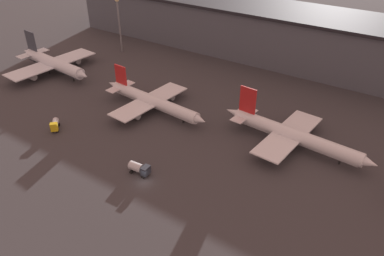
% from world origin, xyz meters
% --- Properties ---
extents(ground, '(600.00, 600.00, 0.00)m').
position_xyz_m(ground, '(0.00, 0.00, 0.00)').
color(ground, '#383538').
extents(terminal_building, '(208.12, 30.84, 20.72)m').
position_xyz_m(terminal_building, '(0.00, 93.89, 10.40)').
color(terminal_building, '#4C515B').
rests_on(terminal_building, ground).
extents(airplane_0, '(41.46, 35.98, 13.97)m').
position_xyz_m(airplane_0, '(-71.21, 30.59, 3.86)').
color(airplane_0, silver).
rests_on(airplane_0, ground).
extents(airplane_1, '(42.23, 29.36, 11.73)m').
position_xyz_m(airplane_1, '(-20.72, 28.88, 3.21)').
color(airplane_1, silver).
rests_on(airplane_1, ground).
extents(airplane_2, '(44.48, 28.57, 13.26)m').
position_xyz_m(airplane_2, '(24.02, 34.77, 3.35)').
color(airplane_2, silver).
rests_on(airplane_2, ground).
extents(service_vehicle_2, '(5.68, 2.77, 2.91)m').
position_xyz_m(service_vehicle_2, '(-2.98, 1.66, 1.71)').
color(service_vehicle_2, '#282D38').
rests_on(service_vehicle_2, ground).
extents(service_vehicle_3, '(5.15, 5.09, 3.13)m').
position_xyz_m(service_vehicle_3, '(-37.35, 3.57, 1.65)').
color(service_vehicle_3, gold).
rests_on(service_vehicle_3, ground).
extents(lamp_post_0, '(1.80, 1.80, 23.42)m').
position_xyz_m(lamp_post_0, '(-65.13, 62.11, 15.03)').
color(lamp_post_0, slate).
rests_on(lamp_post_0, ground).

